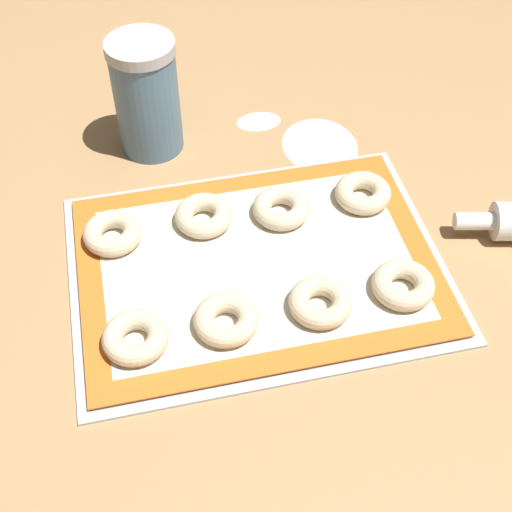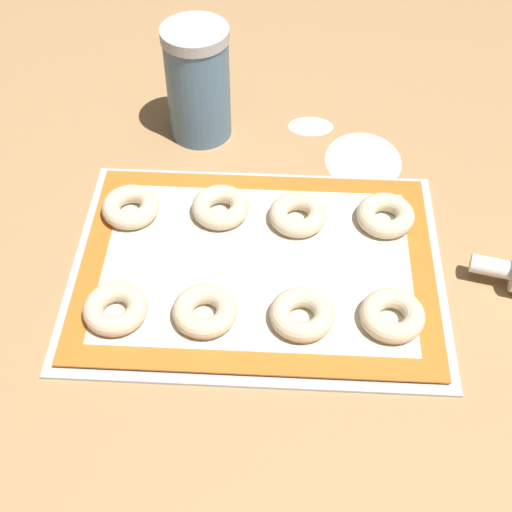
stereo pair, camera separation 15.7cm
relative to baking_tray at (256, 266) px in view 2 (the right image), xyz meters
name	(u,v)px [view 2 (the right image)]	position (x,y,z in m)	size (l,w,h in m)	color
ground_plane	(257,262)	(0.00, 0.01, 0.00)	(2.80, 2.80, 0.00)	#A87F51
baking_tray	(256,266)	(0.00, 0.00, 0.00)	(0.46, 0.35, 0.01)	#B2B5BA
baking_mat	(256,263)	(0.00, 0.00, 0.01)	(0.44, 0.32, 0.00)	orange
bagel_front_far_left	(115,309)	(-0.16, -0.09, 0.02)	(0.08, 0.08, 0.02)	beige
bagel_front_mid_left	(205,311)	(-0.05, -0.09, 0.02)	(0.08, 0.08, 0.02)	beige
bagel_front_mid_right	(302,314)	(0.06, -0.09, 0.02)	(0.08, 0.08, 0.02)	beige
bagel_front_far_right	(392,315)	(0.16, -0.08, 0.02)	(0.08, 0.08, 0.02)	beige
bagel_back_far_left	(130,207)	(-0.17, 0.08, 0.02)	(0.08, 0.08, 0.02)	beige
bagel_back_mid_left	(220,207)	(-0.05, 0.08, 0.02)	(0.08, 0.08, 0.02)	beige
bagel_back_mid_right	(298,214)	(0.05, 0.07, 0.02)	(0.08, 0.08, 0.02)	beige
bagel_back_far_right	(385,215)	(0.16, 0.08, 0.02)	(0.08, 0.08, 0.02)	beige
flour_canister	(198,83)	(-0.10, 0.27, 0.08)	(0.09, 0.09, 0.17)	slate
flour_patch_near	(311,126)	(0.07, 0.29, 0.00)	(0.07, 0.05, 0.00)	white
flour_patch_far	(363,160)	(0.14, 0.21, 0.00)	(0.11, 0.13, 0.00)	white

